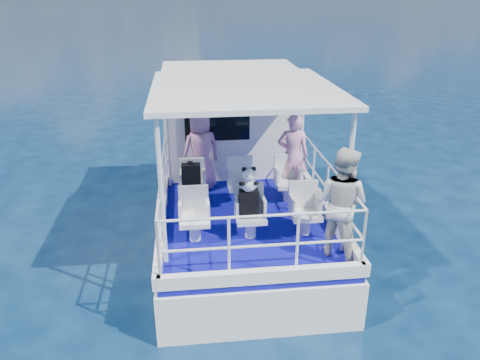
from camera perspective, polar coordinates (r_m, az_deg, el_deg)
name	(u,v)px	position (r m, az deg, el deg)	size (l,w,h in m)	color
ground	(242,249)	(9.10, 0.27, -8.42)	(2000.00, 2000.00, 0.00)	#071C38
hull	(237,225)	(9.97, -0.42, -5.49)	(3.00, 7.00, 1.60)	white
deck	(236,188)	(9.60, -0.44, -1.00)	(2.90, 6.90, 0.10)	#0B097E
cabin	(230,117)	(10.44, -1.24, 7.64)	(2.85, 2.00, 2.20)	white
canopy	(244,89)	(7.76, 0.50, 11.08)	(3.00, 3.20, 0.08)	white
canopy_posts	(244,156)	(8.02, 0.51, 3.00)	(2.77, 2.97, 2.20)	white
railings	(246,195)	(7.94, 0.79, -1.86)	(2.84, 3.59, 1.00)	white
seat_port_fwd	(193,196)	(8.72, -5.76, -1.90)	(0.48, 0.46, 0.38)	silver
seat_center_fwd	(241,193)	(8.77, 0.13, -1.63)	(0.48, 0.46, 0.38)	silver
seat_stbd_fwd	(288,191)	(8.92, 5.88, -1.35)	(0.48, 0.46, 0.38)	silver
seat_port_aft	(195,229)	(7.56, -5.52, -5.95)	(0.48, 0.46, 0.38)	silver
seat_center_aft	(251,226)	(7.61, 1.29, -5.60)	(0.48, 0.46, 0.38)	silver
seat_stbd_aft	(305,223)	(7.78, 7.90, -5.19)	(0.48, 0.46, 0.38)	silver
passenger_port_fwd	(201,150)	(9.23, -4.81, 3.61)	(0.60, 0.43, 1.60)	#BF7B9E
passenger_stbd_fwd	(293,155)	(8.94, 6.45, 3.00)	(0.59, 0.39, 1.63)	pink
passenger_stbd_aft	(342,203)	(7.01, 12.27, -2.71)	(0.83, 0.64, 1.70)	beige
backpack_port	(191,176)	(8.52, -5.97, 0.50)	(0.34, 0.19, 0.45)	black
backpack_center	(249,204)	(7.39, 1.07, -2.89)	(0.30, 0.17, 0.45)	black
compact_camera	(190,163)	(8.43, -6.09, 2.10)	(0.10, 0.06, 0.06)	black
panda	(249,179)	(7.21, 1.09, 0.10)	(0.26, 0.21, 0.40)	silver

